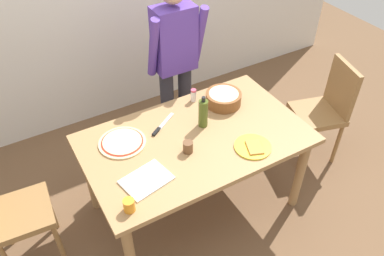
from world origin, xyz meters
name	(u,v)px	position (x,y,z in m)	size (l,w,h in m)	color
ground	(195,204)	(0.00, 0.00, 0.00)	(8.00, 8.00, 0.00)	brown
dining_table	(195,146)	(0.00, 0.00, 0.67)	(1.60, 0.96, 0.76)	#A37A4C
person_cook	(175,59)	(0.24, 0.76, 0.94)	(0.49, 0.25, 1.62)	#2D2D38
chair_wooden_left	(7,211)	(-1.32, 0.20, 0.54)	(0.43, 0.43, 0.95)	olive
chair_wooden_right	(326,107)	(1.32, -0.02, 0.54)	(0.49, 0.49, 0.95)	olive
pizza_raw_on_board	(122,142)	(-0.48, 0.20, 0.77)	(0.34, 0.34, 0.02)	beige
plate_with_slice	(253,147)	(0.29, -0.29, 0.77)	(0.26, 0.26, 0.02)	gold
popcorn_bowl	(223,97)	(0.39, 0.23, 0.82)	(0.28, 0.28, 0.11)	brown
olive_oil_bottle	(203,113)	(0.12, 0.09, 0.87)	(0.07, 0.07, 0.26)	#47561E
cup_orange	(129,205)	(-0.66, -0.36, 0.80)	(0.07, 0.07, 0.09)	orange
cup_small_brown	(188,147)	(-0.12, -0.10, 0.80)	(0.07, 0.07, 0.09)	brown
salt_shaker	(194,95)	(0.21, 0.39, 0.81)	(0.04, 0.04, 0.11)	white
cutting_board_white	(146,180)	(-0.48, -0.20, 0.77)	(0.30, 0.22, 0.01)	white
chef_knife	(161,127)	(-0.17, 0.22, 0.77)	(0.26, 0.18, 0.02)	silver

